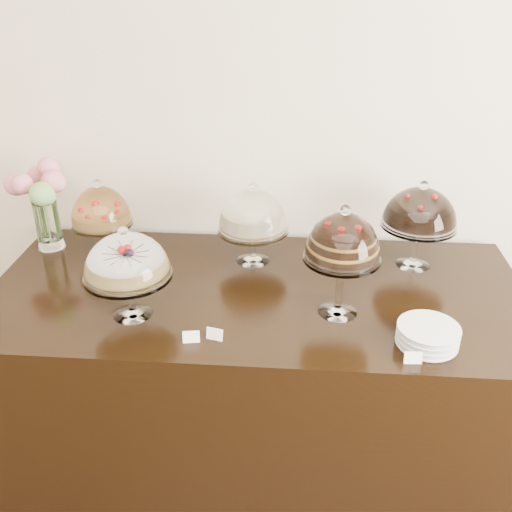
# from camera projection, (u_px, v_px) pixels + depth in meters

# --- Properties ---
(wall_back) EXTENTS (5.00, 0.04, 3.00)m
(wall_back) POSITION_uv_depth(u_px,v_px,m) (308.00, 111.00, 2.53)
(wall_back) COLOR beige
(wall_back) RESTS_ON ground
(display_counter) EXTENTS (2.20, 1.00, 0.90)m
(display_counter) POSITION_uv_depth(u_px,v_px,m) (257.00, 375.00, 2.55)
(display_counter) COLOR black
(display_counter) RESTS_ON ground
(cake_stand_sugar_sponge) EXTENTS (0.33, 0.33, 0.37)m
(cake_stand_sugar_sponge) POSITION_uv_depth(u_px,v_px,m) (126.00, 260.00, 2.07)
(cake_stand_sugar_sponge) COLOR white
(cake_stand_sugar_sponge) RESTS_ON display_counter
(cake_stand_choco_layer) EXTENTS (0.28, 0.28, 0.45)m
(cake_stand_choco_layer) POSITION_uv_depth(u_px,v_px,m) (343.00, 241.00, 2.05)
(cake_stand_choco_layer) COLOR white
(cake_stand_choco_layer) RESTS_ON display_counter
(cake_stand_cheesecake) EXTENTS (0.31, 0.31, 0.37)m
(cake_stand_cheesecake) POSITION_uv_depth(u_px,v_px,m) (253.00, 214.00, 2.46)
(cake_stand_cheesecake) COLOR white
(cake_stand_cheesecake) RESTS_ON display_counter
(cake_stand_dark_choco) EXTENTS (0.32, 0.32, 0.39)m
(cake_stand_dark_choco) POSITION_uv_depth(u_px,v_px,m) (420.00, 211.00, 2.40)
(cake_stand_dark_choco) COLOR white
(cake_stand_dark_choco) RESTS_ON display_counter
(cake_stand_fruit_tart) EXTENTS (0.28, 0.28, 0.35)m
(cake_stand_fruit_tart) POSITION_uv_depth(u_px,v_px,m) (100.00, 209.00, 2.55)
(cake_stand_fruit_tart) COLOR white
(cake_stand_fruit_tart) RESTS_ON display_counter
(flower_vase) EXTENTS (0.27, 0.31, 0.42)m
(flower_vase) POSITION_uv_depth(u_px,v_px,m) (40.00, 196.00, 2.55)
(flower_vase) COLOR white
(flower_vase) RESTS_ON display_counter
(plate_stack) EXTENTS (0.21, 0.21, 0.07)m
(plate_stack) POSITION_uv_depth(u_px,v_px,m) (428.00, 336.00, 1.99)
(plate_stack) COLOR silver
(plate_stack) RESTS_ON display_counter
(price_card_left) EXTENTS (0.06, 0.02, 0.04)m
(price_card_left) POSITION_uv_depth(u_px,v_px,m) (191.00, 337.00, 2.01)
(price_card_left) COLOR white
(price_card_left) RESTS_ON display_counter
(price_card_right) EXTENTS (0.06, 0.02, 0.04)m
(price_card_right) POSITION_uv_depth(u_px,v_px,m) (413.00, 358.00, 1.91)
(price_card_right) COLOR white
(price_card_right) RESTS_ON display_counter
(price_card_extra) EXTENTS (0.06, 0.03, 0.04)m
(price_card_extra) POSITION_uv_depth(u_px,v_px,m) (215.00, 334.00, 2.02)
(price_card_extra) COLOR white
(price_card_extra) RESTS_ON display_counter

